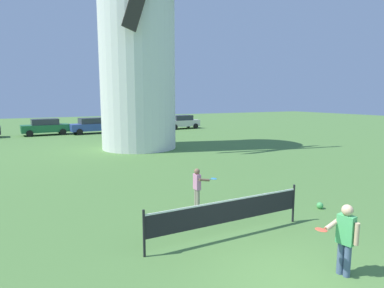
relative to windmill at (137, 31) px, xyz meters
The scene contains 10 objects.
ground_plane 19.59m from the windmill, 98.64° to the right, with size 120.00×120.00×0.00m, color #517F3D.
windmill is the anchor object (origin of this frame).
tennis_net 17.24m from the windmill, 99.98° to the right, with size 4.55×0.06×1.10m.
player_near 19.39m from the windmill, 95.26° to the right, with size 0.85×0.49×1.48m.
player_far 15.02m from the windmill, 99.94° to the right, with size 0.73×0.50×1.28m.
stray_ball 16.96m from the windmill, 85.63° to the right, with size 0.21×0.21×0.21m, color #4CB259.
parked_car_green 15.09m from the windmill, 114.52° to the left, with size 4.34×2.10×1.56m.
parked_car_blue 13.60m from the windmill, 96.00° to the left, with size 4.46×2.23×1.56m.
parked_car_silver 14.59m from the windmill, 70.42° to the left, with size 4.52×2.20×1.56m.
parked_car_cream 16.54m from the windmill, 52.57° to the left, with size 4.13×2.10×1.56m.
Camera 1 is at (-4.45, -4.22, 3.55)m, focal length 30.01 mm.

